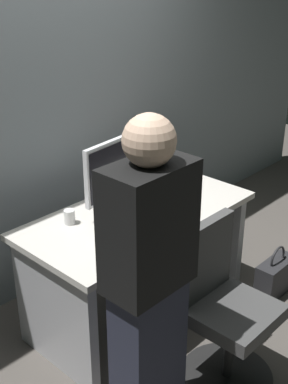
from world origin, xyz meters
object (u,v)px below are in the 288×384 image
(book_stack, at_px, (169,173))
(person_at_desk, at_px, (149,287))
(keyboard, at_px, (149,216))
(handbag, at_px, (275,277))
(cup_by_monitor, at_px, (70,217))
(monitor, at_px, (117,170))
(desk, at_px, (138,244))
(mouse, at_px, (182,200))
(cup_near_keyboard, at_px, (113,236))
(office_chair, at_px, (223,313))

(book_stack, bearing_deg, person_at_desk, -143.18)
(keyboard, height_order, handbag, keyboard)
(cup_by_monitor, height_order, handbag, cup_by_monitor)
(monitor, relative_size, keyboard, 1.26)
(desk, bearing_deg, mouse, -22.15)
(cup_by_monitor, bearing_deg, monitor, -9.49)
(mouse, xyz_separation_m, book_stack, (0.21, 0.29, 0.04))
(keyboard, distance_m, handbag, 1.12)
(monitor, xyz_separation_m, handbag, (0.85, -0.69, -0.87))
(person_at_desk, height_order, cup_by_monitor, person_at_desk)
(book_stack, bearing_deg, keyboard, -151.36)
(person_at_desk, xyz_separation_m, book_stack, (1.12, 0.84, -0.03))
(person_at_desk, bearing_deg, mouse, 31.18)
(person_at_desk, height_order, monitor, person_at_desk)
(monitor, distance_m, cup_by_monitor, 0.40)
(desk, relative_size, handbag, 3.92)
(person_at_desk, distance_m, handbag, 1.60)
(book_stack, bearing_deg, cup_near_keyboard, -158.80)
(desk, relative_size, office_chair, 1.58)
(cup_by_monitor, bearing_deg, office_chair, -72.72)
(book_stack, bearing_deg, cup_by_monitor, 179.25)
(desk, bearing_deg, monitor, 110.96)
(mouse, relative_size, book_stack, 0.46)
(monitor, relative_size, book_stack, 2.47)
(keyboard, xyz_separation_m, mouse, (0.29, -0.01, 0.01))
(desk, bearing_deg, person_at_desk, -133.23)
(desk, height_order, book_stack, book_stack)
(office_chair, distance_m, keyboard, 0.72)
(monitor, bearing_deg, mouse, -36.38)
(keyboard, bearing_deg, book_stack, 28.86)
(office_chair, distance_m, mouse, 0.80)
(desk, distance_m, book_stack, 0.60)
(monitor, height_order, cup_near_keyboard, monitor)
(monitor, bearing_deg, office_chair, -93.37)
(monitor, relative_size, mouse, 5.40)
(book_stack, xyz_separation_m, handbag, (0.31, -0.74, -0.67))
(office_chair, relative_size, keyboard, 2.19)
(office_chair, bearing_deg, person_at_desk, 173.02)
(cup_by_monitor, height_order, book_stack, book_stack)
(desk, distance_m, cup_by_monitor, 0.51)
(person_at_desk, height_order, cup_near_keyboard, person_at_desk)
(person_at_desk, bearing_deg, cup_near_keyboard, 62.94)
(desk, xyz_separation_m, mouse, (0.28, -0.12, 0.25))
(office_chair, distance_m, cup_near_keyboard, 0.73)
(person_at_desk, bearing_deg, handbag, 4.18)
(mouse, height_order, cup_near_keyboard, cup_near_keyboard)
(keyboard, height_order, book_stack, book_stack)
(mouse, bearing_deg, office_chair, -122.00)
(person_at_desk, height_order, handbag, person_at_desk)
(desk, relative_size, mouse, 14.81)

